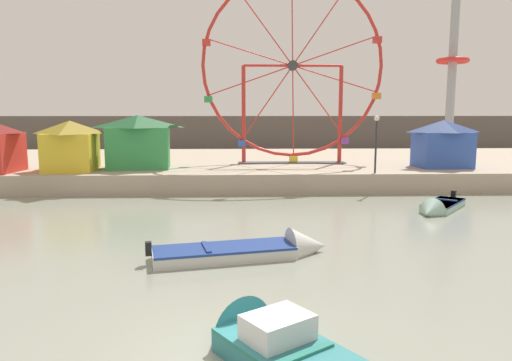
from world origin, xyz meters
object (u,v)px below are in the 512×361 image
Objects in this scene: ferris_wheel_red_frame at (293,69)px; motorboat_pale_grey at (260,250)px; carnival_booth_green_kiosk at (138,141)px; promenade_lamp_near at (376,135)px; motorboat_seafoam at (438,208)px; carnival_booth_blue_tent at (443,143)px; carnival_booth_yellow_awning at (71,145)px; drop_tower_steel_tower at (452,78)px; motorboat_teal_painted at (267,341)px.

motorboat_pale_grey is at bearing -99.54° from ferris_wheel_red_frame.
promenade_lamp_near is at bearing -16.30° from carnival_booth_green_kiosk.
motorboat_seafoam is 15.04m from ferris_wheel_red_frame.
carnival_booth_blue_tent is at bearing 28.57° from promenade_lamp_near.
ferris_wheel_red_frame is 3.22× the size of carnival_booth_yellow_awning.
drop_tower_steel_tower is 3.69× the size of carnival_booth_blue_tent.
motorboat_seafoam is 20.38m from drop_tower_steel_tower.
carnival_booth_green_kiosk reaches higher than promenade_lamp_near.
drop_tower_steel_tower is 4.12× the size of promenade_lamp_near.
carnival_booth_green_kiosk is (-16.35, 8.57, 2.81)m from motorboat_seafoam.
ferris_wheel_red_frame is at bearing 67.99° from motorboat_pale_grey.
motorboat_pale_grey is at bearing -125.07° from drop_tower_steel_tower.
ferris_wheel_red_frame is 0.93× the size of drop_tower_steel_tower.
drop_tower_steel_tower reaches higher than ferris_wheel_red_frame.
promenade_lamp_near is (7.53, 12.66, 3.28)m from motorboat_pale_grey.
motorboat_seafoam is at bearing -74.06° from promenade_lamp_near.
motorboat_pale_grey is 15.09m from promenade_lamp_near.
carnival_booth_green_kiosk reaches higher than motorboat_seafoam.
motorboat_pale_grey is 1.52× the size of carnival_booth_yellow_awning.
carnival_booth_yellow_awning is at bearing 178.38° from carnival_booth_blue_tent.
ferris_wheel_red_frame is 8.54m from promenade_lamp_near.
promenade_lamp_near reaches higher than motorboat_seafoam.
carnival_booth_green_kiosk is at bearing 168.60° from promenade_lamp_near.
carnival_booth_yellow_awning is at bearing -71.23° from motorboat_seafoam.
drop_tower_steel_tower is at bearing 42.46° from motorboat_pale_grey.
motorboat_teal_painted is 0.30× the size of drop_tower_steel_tower.
motorboat_teal_painted is at bearing -67.90° from carnival_booth_yellow_awning.
carnival_booth_blue_tent reaches higher than motorboat_seafoam.
motorboat_seafoam is 18.67m from carnival_booth_green_kiosk.
carnival_booth_blue_tent is 6.09m from promenade_lamp_near.
carnival_booth_yellow_awning reaches higher than motorboat_seafoam.
carnival_booth_green_kiosk is (4.04, 0.92, 0.17)m from carnival_booth_yellow_awning.
carnival_booth_green_kiosk is at bearing 102.33° from motorboat_pale_grey.
ferris_wheel_red_frame is at bearing 10.67° from carnival_booth_green_kiosk.
motorboat_teal_painted is 26.00m from carnival_booth_blue_tent.
motorboat_seafoam is 0.99× the size of motorboat_teal_painted.
carnival_booth_green_kiosk is at bearing -160.35° from drop_tower_steel_tower.
drop_tower_steel_tower is 3.17× the size of carnival_booth_green_kiosk.
carnival_booth_green_kiosk is (-7.07, 22.45, 2.69)m from motorboat_teal_painted.
carnival_booth_yellow_awning is 1.07× the size of carnival_booth_blue_tent.
motorboat_seafoam is 1.21× the size of promenade_lamp_near.
motorboat_teal_painted reaches higher than motorboat_pale_grey.
carnival_booth_green_kiosk reaches higher than motorboat_pale_grey.
motorboat_pale_grey is 1.81× the size of promenade_lamp_near.
motorboat_seafoam is 11.54m from motorboat_pale_grey.
drop_tower_steel_tower is (17.21, 31.12, 7.31)m from motorboat_teal_painted.
drop_tower_steel_tower is (7.93, 17.24, 7.43)m from motorboat_seafoam.
drop_tower_steel_tower is at bearing 50.70° from promenade_lamp_near.
motorboat_seafoam is at bearing -68.15° from motorboat_teal_painted.
motorboat_pale_grey is (0.16, 6.82, -0.10)m from motorboat_teal_painted.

